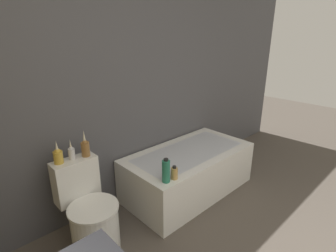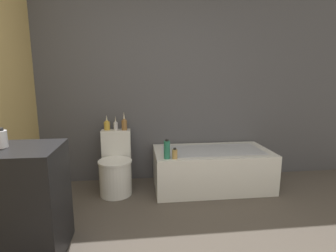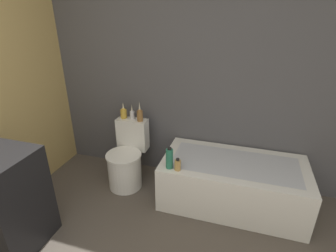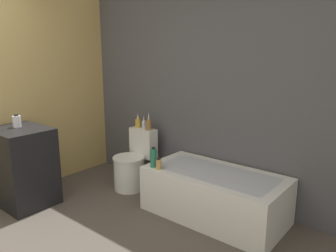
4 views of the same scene
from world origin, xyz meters
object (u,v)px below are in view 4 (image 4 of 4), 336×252
vase_gold (138,122)px  soap_bottle_glass (17,121)px  shampoo_bottle_tall (153,158)px  shampoo_bottle_short (159,164)px  vase_silver (144,124)px  bathtub (214,194)px  vase_bronze (149,124)px  toilet (133,165)px

vase_gold → soap_bottle_glass: bearing=-115.8°
shampoo_bottle_tall → shampoo_bottle_short: 0.10m
vase_gold → vase_silver: 0.11m
bathtub → vase_bronze: (-1.10, 0.18, 0.57)m
toilet → vase_silver: 0.55m
vase_gold → shampoo_bottle_short: 0.98m
vase_gold → shampoo_bottle_short: size_ratio=1.53×
vase_bronze → shampoo_bottle_tall: 0.71m
toilet → shampoo_bottle_tall: toilet is taller
soap_bottle_glass → shampoo_bottle_short: 1.68m
vase_silver → shampoo_bottle_tall: (0.60, -0.49, -0.21)m
bathtub → vase_gold: bearing=170.8°
vase_gold → vase_bronze: size_ratio=0.82×
soap_bottle_glass → shampoo_bottle_tall: size_ratio=0.66×
bathtub → vase_bronze: bearing=170.5°
soap_bottle_glass → vase_silver: size_ratio=0.84×
vase_gold → shampoo_bottle_short: bearing=-32.4°
vase_bronze → vase_silver: bearing=165.4°
toilet → vase_silver: vase_silver is taller
vase_gold → vase_silver: bearing=-0.5°
vase_gold → vase_bronze: 0.22m
bathtub → shampoo_bottle_short: bearing=-150.5°
soap_bottle_glass → shampoo_bottle_short: soap_bottle_glass is taller
soap_bottle_glass → vase_bronze: size_ratio=0.63×
vase_gold → shampoo_bottle_tall: size_ratio=0.86×
bathtub → vase_gold: 1.45m
shampoo_bottle_tall → shampoo_bottle_short: shampoo_bottle_tall is taller
toilet → shampoo_bottle_tall: size_ratio=3.33×
toilet → vase_gold: vase_gold is taller
toilet → vase_bronze: (0.11, 0.19, 0.52)m
vase_silver → shampoo_bottle_short: size_ratio=1.40×
toilet → bathtub: bearing=0.3°
bathtub → shampoo_bottle_tall: shampoo_bottle_tall is taller
bathtub → shampoo_bottle_short: size_ratio=11.58×
vase_silver → vase_gold: bearing=179.5°
soap_bottle_glass → shampoo_bottle_tall: bearing=31.1°
bathtub → toilet: bearing=-179.7°
bathtub → soap_bottle_glass: (-1.95, -1.09, 0.70)m
bathtub → vase_silver: 1.35m
bathtub → soap_bottle_glass: size_ratio=9.84×
bathtub → shampoo_bottle_short: (-0.52, -0.29, 0.30)m
vase_silver → bathtub: bearing=-9.9°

